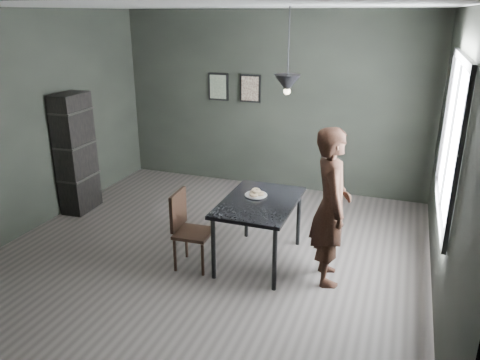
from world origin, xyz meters
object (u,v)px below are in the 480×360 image
(pendant_lamp, at_px, (287,83))
(shelf_unit, at_px, (76,153))
(wood_chair, at_px, (187,225))
(cafe_table, at_px, (259,207))
(woman, at_px, (331,207))
(white_plate, at_px, (256,195))

(pendant_lamp, bearing_deg, shelf_unit, 171.65)
(wood_chair, relative_size, pendant_lamp, 1.03)
(cafe_table, distance_m, woman, 0.84)
(white_plate, height_order, wood_chair, wood_chair)
(white_plate, bearing_deg, woman, -15.57)
(wood_chair, bearing_deg, woman, 6.11)
(cafe_table, distance_m, pendant_lamp, 1.41)
(wood_chair, bearing_deg, pendant_lamp, 22.89)
(white_plate, relative_size, woman, 0.14)
(shelf_unit, bearing_deg, wood_chair, -26.17)
(cafe_table, height_order, white_plate, white_plate)
(woman, distance_m, shelf_unit, 3.80)
(cafe_table, height_order, wood_chair, wood_chair)
(cafe_table, xyz_separation_m, woman, (0.81, -0.13, 0.17))
(white_plate, distance_m, pendant_lamp, 1.34)
(woman, distance_m, wood_chair, 1.60)
(woman, bearing_deg, wood_chair, 81.52)
(woman, distance_m, pendant_lamp, 1.35)
(white_plate, distance_m, wood_chair, 0.86)
(woman, relative_size, pendant_lamp, 1.95)
(pendant_lamp, bearing_deg, wood_chair, -153.83)
(wood_chair, distance_m, shelf_unit, 2.41)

